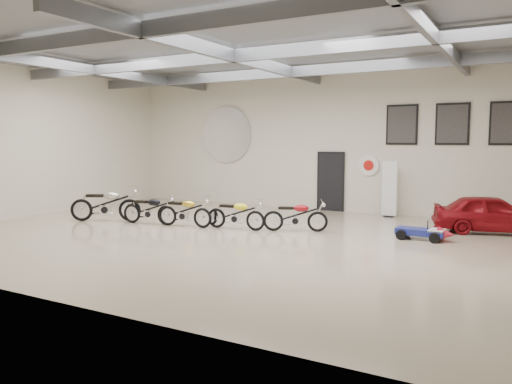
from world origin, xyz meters
The scene contains 19 objects.
floor centered at (0.00, 0.00, 0.00)m, with size 16.00×12.00×0.01m, color tan.
ceiling centered at (0.00, 0.00, 5.00)m, with size 16.00×12.00×0.01m, color slate.
back_wall centered at (0.00, 6.00, 2.50)m, with size 16.00×0.02×5.00m, color beige.
left_wall centered at (-8.00, 0.00, 2.50)m, with size 0.02×12.00×5.00m, color beige.
ceiling_beams centered at (0.00, 0.00, 4.75)m, with size 15.80×11.80×0.32m, color slate, non-canonical shape.
door centered at (0.50, 5.95, 1.05)m, with size 0.92×0.08×2.10m, color black.
logo_plaque centered at (-4.00, 5.95, 2.80)m, with size 2.30×0.06×1.16m, color silver, non-canonical shape.
poster_left centered at (3.00, 5.96, 3.10)m, with size 1.05×0.08×1.35m, color black, non-canonical shape.
poster_mid centered at (4.60, 5.96, 3.10)m, with size 1.05×0.08×1.35m, color black, non-canonical shape.
poster_right centered at (6.20, 5.96, 3.10)m, with size 1.05×0.08×1.35m, color black, non-canonical shape.
oil_sign centered at (1.90, 5.95, 1.70)m, with size 0.72×0.10×0.72m, color white, non-canonical shape.
banner_stand centered at (2.75, 5.50, 0.94)m, with size 0.51×0.20×1.88m, color white, non-canonical shape.
motorcycle_silver centered at (-4.94, 0.21, 0.57)m, with size 2.21×0.68×1.15m, color silver, non-canonical shape.
motorcycle_black centered at (-3.34, 0.46, 0.48)m, with size 1.84×0.57×0.96m, color silver, non-canonical shape.
motorcycle_gold centered at (-2.16, 0.63, 0.48)m, with size 1.85×0.57×0.96m, color silver, non-canonical shape.
motorcycle_yellow centered at (-0.56, 0.98, 0.47)m, with size 1.80×0.56×0.93m, color silver, non-canonical shape.
motorcycle_red centered at (1.10, 1.51, 0.47)m, with size 1.79×0.55×0.93m, color silver, non-canonical shape.
go_kart centered at (4.57, 2.02, 0.27)m, with size 1.48×0.67×0.54m, color navy, non-canonical shape.
vintage_car centered at (6.00, 4.00, 0.53)m, with size 3.14×1.27×1.07m, color maroon.
Camera 1 is at (6.89, -11.26, 2.60)m, focal length 35.00 mm.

